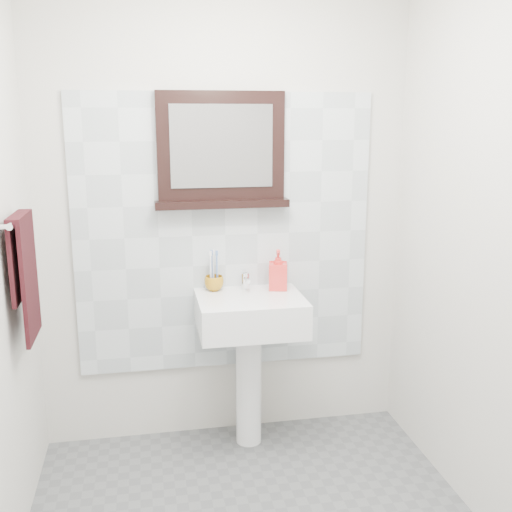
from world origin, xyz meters
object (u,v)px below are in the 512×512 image
(hand_towel, at_px, (24,267))
(framed_mirror, at_px, (221,153))
(pedestal_sink, at_px, (250,329))
(toothbrush_cup, at_px, (214,283))
(soap_dispenser, at_px, (278,270))

(hand_towel, bearing_deg, framed_mirror, 28.54)
(pedestal_sink, xyz_separation_m, toothbrush_cup, (-0.17, 0.14, 0.22))
(soap_dispenser, bearing_deg, framed_mirror, 176.31)
(pedestal_sink, relative_size, hand_towel, 1.75)
(toothbrush_cup, height_order, soap_dispenser, soap_dispenser)
(toothbrush_cup, height_order, hand_towel, hand_towel)
(toothbrush_cup, distance_m, framed_mirror, 0.69)
(toothbrush_cup, bearing_deg, pedestal_sink, -39.59)
(framed_mirror, xyz_separation_m, hand_towel, (-0.92, -0.50, -0.45))
(pedestal_sink, bearing_deg, framed_mirror, 121.94)
(framed_mirror, bearing_deg, hand_towel, -151.46)
(soap_dispenser, distance_m, hand_towel, 1.29)
(toothbrush_cup, bearing_deg, hand_towel, -152.31)
(pedestal_sink, bearing_deg, toothbrush_cup, 140.41)
(pedestal_sink, height_order, hand_towel, hand_towel)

